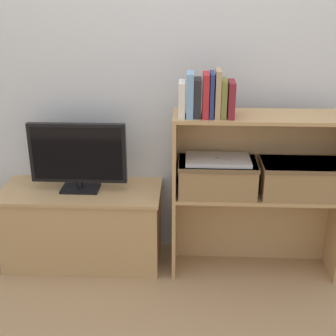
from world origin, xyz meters
TOP-DOWN VIEW (x-y plane):
  - ground_plane at (0.00, 0.00)m, footprint 16.00×16.00m
  - wall_back at (0.00, 0.42)m, footprint 10.00×0.05m
  - tv_stand at (-0.52, 0.19)m, footprint 0.95×0.41m
  - tv at (-0.52, 0.19)m, footprint 0.56×0.14m
  - bookshelf_lower_tier at (0.51, 0.20)m, footprint 0.96×0.28m
  - bookshelf_upper_tier at (0.51, 0.20)m, footprint 0.96×0.28m
  - book_ivory at (0.07, 0.10)m, footprint 0.03×0.13m
  - book_skyblue at (0.12, 0.10)m, footprint 0.04×0.14m
  - book_charcoal at (0.16, 0.10)m, footprint 0.04×0.12m
  - book_crimson at (0.20, 0.10)m, footprint 0.03×0.15m
  - book_navy at (0.23, 0.10)m, footprint 0.02×0.14m
  - book_tan at (0.26, 0.10)m, footprint 0.03×0.14m
  - book_olive at (0.29, 0.10)m, footprint 0.03×0.12m
  - book_maroon at (0.33, 0.10)m, footprint 0.03×0.14m
  - storage_basket_left at (0.28, 0.12)m, footprint 0.44×0.25m
  - storage_basket_right at (0.74, 0.12)m, footprint 0.44×0.25m
  - laptop at (0.28, 0.12)m, footprint 0.36×0.21m

SIDE VIEW (x-z plane):
  - ground_plane at x=0.00m, z-range 0.00..0.00m
  - tv_stand at x=-0.52m, z-range 0.00..0.48m
  - bookshelf_lower_tier at x=0.51m, z-range 0.06..0.57m
  - storage_basket_left at x=0.28m, z-range 0.52..0.72m
  - storage_basket_right at x=0.74m, z-range 0.52..0.72m
  - tv at x=-0.52m, z-range 0.50..0.91m
  - laptop at x=0.28m, z-range 0.70..0.73m
  - bookshelf_upper_tier at x=0.51m, z-range 0.57..1.03m
  - book_ivory at x=0.07m, z-range 0.97..1.15m
  - book_maroon at x=0.33m, z-range 0.97..1.16m
  - book_olive at x=0.29m, z-range 0.97..1.17m
  - book_charcoal at x=0.16m, z-range 0.97..1.17m
  - book_crimson at x=0.20m, z-range 0.97..1.20m
  - book_skyblue at x=0.12m, z-range 0.97..1.20m
  - book_navy at x=0.23m, z-range 0.97..1.20m
  - book_tan at x=0.26m, z-range 0.97..1.22m
  - wall_back at x=0.00m, z-range 0.00..2.40m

